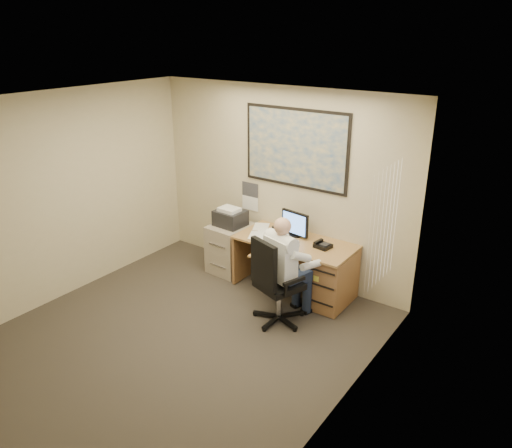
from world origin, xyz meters
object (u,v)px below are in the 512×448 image
Objects in this scene: office_chair at (278,299)px; filing_cabinet at (231,244)px; person at (281,270)px.

filing_cabinet is at bearing 168.31° from office_chair.
person reaches higher than filing_cabinet.
filing_cabinet is 0.89× the size of office_chair.
office_chair is (1.35, -0.80, -0.10)m from filing_cabinet.
person is (-0.02, 0.08, 0.35)m from office_chair.
filing_cabinet is 1.53m from person.
person is at bearing 121.04° from office_chair.
filing_cabinet is 1.57m from office_chair.
filing_cabinet is 0.73× the size of person.
office_chair is 0.36m from person.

